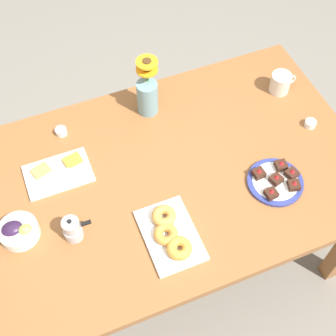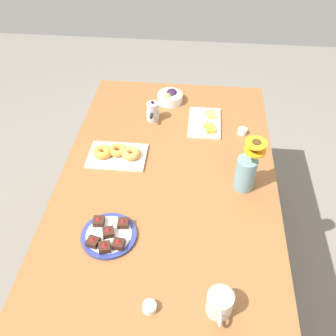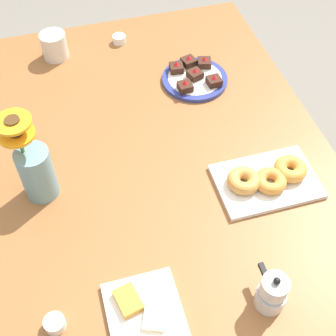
# 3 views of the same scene
# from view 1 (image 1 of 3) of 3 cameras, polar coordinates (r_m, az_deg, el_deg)

# --- Properties ---
(ground_plane) EXTENTS (6.00, 6.00, 0.00)m
(ground_plane) POSITION_cam_1_polar(r_m,az_deg,el_deg) (2.52, 0.00, -9.98)
(ground_plane) COLOR slate
(dining_table) EXTENTS (1.60, 1.00, 0.74)m
(dining_table) POSITION_cam_1_polar(r_m,az_deg,el_deg) (1.94, 0.00, -2.07)
(dining_table) COLOR brown
(dining_table) RESTS_ON ground_plane
(coffee_mug) EXTENTS (0.12, 0.09, 0.09)m
(coffee_mug) POSITION_cam_1_polar(r_m,az_deg,el_deg) (2.18, 13.56, 10.08)
(coffee_mug) COLOR beige
(coffee_mug) RESTS_ON dining_table
(grape_bowl) EXTENTS (0.15, 0.15, 0.07)m
(grape_bowl) POSITION_cam_1_polar(r_m,az_deg,el_deg) (1.79, -17.79, -7.32)
(grape_bowl) COLOR white
(grape_bowl) RESTS_ON dining_table
(cheese_platter) EXTENTS (0.26, 0.17, 0.03)m
(cheese_platter) POSITION_cam_1_polar(r_m,az_deg,el_deg) (1.91, -13.19, -0.52)
(cheese_platter) COLOR white
(cheese_platter) RESTS_ON dining_table
(croissant_platter) EXTENTS (0.19, 0.28, 0.05)m
(croissant_platter) POSITION_cam_1_polar(r_m,az_deg,el_deg) (1.72, 0.25, -8.02)
(croissant_platter) COLOR white
(croissant_platter) RESTS_ON dining_table
(jam_cup_honey) EXTENTS (0.05, 0.05, 0.03)m
(jam_cup_honey) POSITION_cam_1_polar(r_m,az_deg,el_deg) (2.10, 16.94, 5.26)
(jam_cup_honey) COLOR white
(jam_cup_honey) RESTS_ON dining_table
(jam_cup_berry) EXTENTS (0.05, 0.05, 0.03)m
(jam_cup_berry) POSITION_cam_1_polar(r_m,az_deg,el_deg) (2.03, -12.90, 4.39)
(jam_cup_berry) COLOR white
(jam_cup_berry) RESTS_ON dining_table
(dessert_plate) EXTENTS (0.22, 0.22, 0.05)m
(dessert_plate) POSITION_cam_1_polar(r_m,az_deg,el_deg) (1.88, 13.02, -1.57)
(dessert_plate) COLOR navy
(dessert_plate) RESTS_ON dining_table
(flower_vase) EXTENTS (0.10, 0.11, 0.27)m
(flower_vase) POSITION_cam_1_polar(r_m,az_deg,el_deg) (2.01, -2.53, 8.96)
(flower_vase) COLOR #6B939E
(flower_vase) RESTS_ON dining_table
(moka_pot) EXTENTS (0.11, 0.07, 0.12)m
(moka_pot) POSITION_cam_1_polar(r_m,az_deg,el_deg) (1.73, -11.56, -7.33)
(moka_pot) COLOR #B7B7BC
(moka_pot) RESTS_ON dining_table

